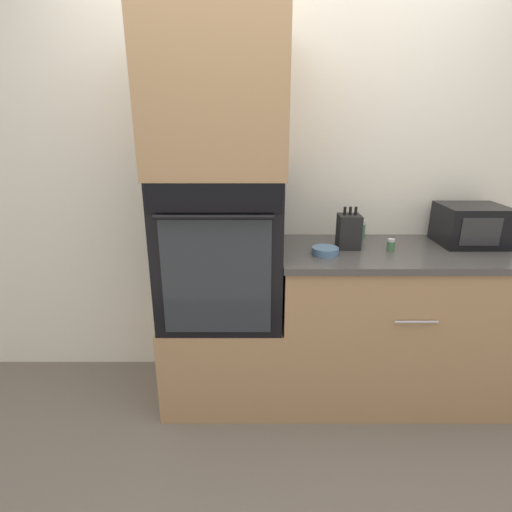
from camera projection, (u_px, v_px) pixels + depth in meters
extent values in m
plane|color=#6B6056|center=(281.00, 424.00, 2.22)|extent=(12.00, 12.00, 0.00)
cube|color=silver|center=(279.00, 182.00, 2.42)|extent=(8.00, 0.05, 2.50)
cube|color=#A87F56|center=(223.00, 352.00, 2.41)|extent=(0.67, 0.60, 0.54)
cube|color=black|center=(220.00, 248.00, 2.20)|extent=(0.65, 0.59, 0.79)
cube|color=black|center=(213.00, 198.00, 1.81)|extent=(0.62, 0.01, 0.13)
cube|color=#3FBFF2|center=(212.00, 198.00, 1.81)|extent=(0.09, 0.00, 0.03)
cube|color=#282D33|center=(215.00, 277.00, 1.94)|extent=(0.53, 0.01, 0.60)
cylinder|color=black|center=(212.00, 217.00, 1.81)|extent=(0.55, 0.02, 0.02)
cube|color=#A87F56|center=(216.00, 99.00, 1.96)|extent=(0.67, 0.60, 0.74)
cube|color=#A87F56|center=(391.00, 326.00, 2.36)|extent=(1.32, 0.60, 0.89)
cube|color=#474442|center=(400.00, 252.00, 2.21)|extent=(1.34, 0.63, 0.03)
cylinder|color=#B7B7BC|center=(415.00, 322.00, 2.00)|extent=(0.22, 0.01, 0.01)
cube|color=black|center=(469.00, 225.00, 2.27)|extent=(0.35, 0.29, 0.23)
cube|color=#28282B|center=(479.00, 232.00, 2.13)|extent=(0.21, 0.01, 0.15)
cube|color=black|center=(348.00, 231.00, 2.21)|extent=(0.12, 0.13, 0.19)
cylinder|color=black|center=(344.00, 211.00, 2.17)|extent=(0.02, 0.02, 0.04)
cylinder|color=black|center=(349.00, 211.00, 2.17)|extent=(0.02, 0.02, 0.04)
cylinder|color=black|center=(355.00, 211.00, 2.17)|extent=(0.02, 0.02, 0.04)
cylinder|color=#517599|center=(324.00, 251.00, 2.12)|extent=(0.14, 0.14, 0.04)
cylinder|color=#427047|center=(389.00, 246.00, 2.18)|extent=(0.04, 0.04, 0.05)
cylinder|color=#B7B7BC|center=(390.00, 240.00, 2.17)|extent=(0.04, 0.04, 0.01)
cylinder|color=#427047|center=(360.00, 231.00, 2.41)|extent=(0.05, 0.05, 0.08)
cylinder|color=#B7B7BC|center=(360.00, 222.00, 2.39)|extent=(0.04, 0.04, 0.02)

